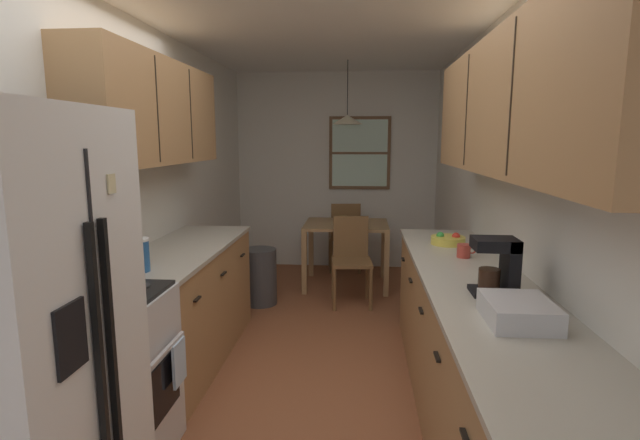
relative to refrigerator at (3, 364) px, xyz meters
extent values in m
plane|color=brown|center=(0.93, 2.23, -0.90)|extent=(12.00, 12.00, 0.00)
cube|color=silver|center=(-0.42, 2.23, 0.37)|extent=(0.10, 9.00, 2.55)
cube|color=silver|center=(2.28, 2.23, 0.37)|extent=(0.10, 9.00, 2.55)
cube|color=silver|center=(0.93, 4.88, 0.37)|extent=(4.40, 0.10, 2.55)
cube|color=white|center=(0.93, 2.23, 1.69)|extent=(4.40, 9.00, 0.08)
cube|color=white|center=(0.00, 0.00, 0.00)|extent=(0.73, 0.74, 1.80)
cube|color=black|center=(0.37, 0.00, -0.05)|extent=(0.01, 0.01, 1.62)
cube|color=black|center=(0.38, -0.04, -0.05)|extent=(0.02, 0.02, 1.16)
cube|color=black|center=(0.38, 0.04, -0.05)|extent=(0.02, 0.02, 1.16)
cube|color=black|center=(0.37, -0.16, 0.18)|extent=(0.01, 0.15, 0.22)
cube|color=beige|center=(0.37, 0.15, 0.63)|extent=(0.01, 0.05, 0.07)
cube|color=silver|center=(-0.06, 0.70, -0.45)|extent=(0.62, 0.62, 0.90)
cube|color=black|center=(0.26, 0.70, -0.48)|extent=(0.01, 0.44, 0.30)
cube|color=silver|center=(0.28, 0.70, -0.27)|extent=(0.02, 0.50, 0.02)
cube|color=black|center=(-0.06, 0.70, 0.01)|extent=(0.59, 0.59, 0.02)
cube|color=silver|center=(-0.34, 0.70, 0.10)|extent=(0.06, 0.62, 0.20)
cylinder|color=#2D2D2D|center=(-0.20, 0.57, 0.02)|extent=(0.15, 0.15, 0.01)
cylinder|color=#2D2D2D|center=(-0.20, 0.84, 0.02)|extent=(0.15, 0.15, 0.01)
cylinder|color=#2D2D2D|center=(0.08, 0.57, 0.02)|extent=(0.15, 0.15, 0.01)
cylinder|color=#2D2D2D|center=(0.08, 0.84, 0.02)|extent=(0.15, 0.15, 0.01)
cube|color=black|center=(-0.18, 0.70, 0.75)|extent=(0.38, 0.63, 0.32)
cube|color=black|center=(0.02, 0.64, 0.75)|extent=(0.01, 0.38, 0.20)
cube|color=#2D2D33|center=(0.02, 0.92, 0.75)|extent=(0.01, 0.13, 0.20)
cube|color=#A87A4C|center=(-0.07, 1.90, -0.47)|extent=(0.60, 1.75, 0.87)
cube|color=#B7B2A3|center=(-0.07, 1.90, -0.02)|extent=(0.63, 1.77, 0.03)
cube|color=black|center=(0.25, 1.32, -0.20)|extent=(0.02, 0.10, 0.01)
cube|color=black|center=(0.25, 1.90, -0.20)|extent=(0.02, 0.10, 0.01)
cube|color=black|center=(0.25, 2.49, -0.20)|extent=(0.02, 0.10, 0.01)
cube|color=#A87A4C|center=(-0.21, 1.85, 0.98)|extent=(0.32, 1.85, 0.73)
cube|color=#2D2319|center=(-0.04, 1.55, 0.98)|extent=(0.01, 0.01, 0.67)
cube|color=#2D2319|center=(-0.04, 2.16, 0.98)|extent=(0.01, 0.01, 0.67)
cube|color=#A87A4C|center=(1.93, 1.23, -0.47)|extent=(0.60, 3.06, 0.87)
cube|color=#B7B2A3|center=(1.93, 1.23, -0.02)|extent=(0.63, 3.08, 0.03)
cube|color=black|center=(1.62, 0.01, -0.20)|extent=(0.02, 0.10, 0.01)
cube|color=black|center=(1.62, 0.62, -0.20)|extent=(0.02, 0.10, 0.01)
cube|color=black|center=(1.62, 1.23, -0.20)|extent=(0.02, 0.10, 0.01)
cube|color=black|center=(1.62, 1.84, -0.20)|extent=(0.02, 0.10, 0.01)
cube|color=black|center=(1.62, 2.46, -0.20)|extent=(0.02, 0.10, 0.01)
cube|color=#A87A4C|center=(2.07, 1.18, 0.97)|extent=(0.32, 2.76, 0.74)
cube|color=#2D2319|center=(1.91, 0.73, 0.97)|extent=(0.01, 0.01, 0.68)
cube|color=#2D2319|center=(1.91, 1.64, 0.97)|extent=(0.01, 0.01, 0.68)
cube|color=#A87F51|center=(1.10, 3.95, -0.18)|extent=(0.95, 0.78, 0.03)
cube|color=#A87F51|center=(0.65, 3.59, -0.55)|extent=(0.06, 0.06, 0.71)
cube|color=#A87F51|center=(1.55, 3.59, -0.55)|extent=(0.06, 0.06, 0.71)
cube|color=#A87F51|center=(0.65, 4.31, -0.55)|extent=(0.06, 0.06, 0.71)
cube|color=#A87F51|center=(1.55, 4.31, -0.55)|extent=(0.06, 0.06, 0.71)
cube|color=brown|center=(1.18, 3.28, -0.45)|extent=(0.43, 0.43, 0.04)
cube|color=brown|center=(1.16, 3.46, -0.23)|extent=(0.37, 0.06, 0.45)
cylinder|color=brown|center=(1.37, 3.12, -0.69)|extent=(0.04, 0.04, 0.43)
cylinder|color=brown|center=(1.01, 3.08, -0.69)|extent=(0.04, 0.04, 0.43)
cylinder|color=brown|center=(1.34, 3.48, -0.69)|extent=(0.04, 0.04, 0.43)
cylinder|color=brown|center=(0.98, 3.45, -0.69)|extent=(0.04, 0.04, 0.43)
cube|color=brown|center=(1.06, 4.62, -0.45)|extent=(0.44, 0.44, 0.04)
cube|color=brown|center=(1.08, 4.44, -0.23)|extent=(0.37, 0.07, 0.45)
cylinder|color=brown|center=(0.86, 4.78, -0.69)|extent=(0.04, 0.04, 0.43)
cylinder|color=brown|center=(1.22, 4.82, -0.69)|extent=(0.04, 0.04, 0.43)
cylinder|color=brown|center=(0.90, 4.42, -0.69)|extent=(0.04, 0.04, 0.43)
cylinder|color=brown|center=(1.26, 4.46, -0.69)|extent=(0.04, 0.04, 0.43)
cylinder|color=black|center=(1.10, 3.95, 1.35)|extent=(0.01, 0.01, 0.59)
cone|color=beige|center=(1.10, 3.95, 1.01)|extent=(0.34, 0.34, 0.10)
sphere|color=white|center=(1.10, 3.95, 1.03)|extent=(0.06, 0.06, 0.06)
cube|color=brown|center=(1.24, 4.81, 0.62)|extent=(0.79, 0.04, 0.94)
cube|color=#B2D1B7|center=(1.24, 4.79, 0.62)|extent=(0.71, 0.01, 0.86)
cube|color=brown|center=(1.24, 4.79, 0.62)|extent=(0.71, 0.02, 0.03)
cylinder|color=#3F3F42|center=(0.23, 3.23, -0.61)|extent=(0.34, 0.34, 0.58)
cylinder|color=#265999|center=(-0.07, 1.22, 0.09)|extent=(0.12, 0.12, 0.19)
cylinder|color=white|center=(-0.07, 1.22, 0.19)|extent=(0.12, 0.12, 0.02)
cube|color=silver|center=(0.29, 0.86, -0.40)|extent=(0.02, 0.16, 0.24)
cube|color=black|center=(1.95, 0.96, 0.01)|extent=(0.22, 0.18, 0.02)
cube|color=black|center=(2.03, 0.96, 0.14)|extent=(0.06, 0.18, 0.29)
cube|color=black|center=(1.95, 0.96, 0.26)|extent=(0.22, 0.18, 0.06)
cylinder|color=#331E14|center=(1.93, 0.96, 0.08)|extent=(0.11, 0.11, 0.11)
cylinder|color=#BF3F33|center=(1.96, 1.75, 0.04)|extent=(0.09, 0.09, 0.09)
torus|color=#BF3F33|center=(2.02, 1.75, 0.05)|extent=(0.05, 0.01, 0.05)
cylinder|color=#E5D14C|center=(1.93, 2.16, 0.03)|extent=(0.26, 0.26, 0.06)
cylinder|color=black|center=(1.93, 2.16, 0.04)|extent=(0.21, 0.21, 0.03)
sphere|color=red|center=(1.99, 2.15, 0.06)|extent=(0.06, 0.06, 0.06)
sphere|color=green|center=(1.87, 2.17, 0.06)|extent=(0.06, 0.06, 0.06)
cube|color=silver|center=(1.95, 0.57, 0.05)|extent=(0.28, 0.34, 0.10)
cylinder|color=#E0D14C|center=(1.07, 4.01, -0.13)|extent=(0.21, 0.21, 0.06)
camera|label=1|loc=(1.26, -1.50, 0.79)|focal=26.96mm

